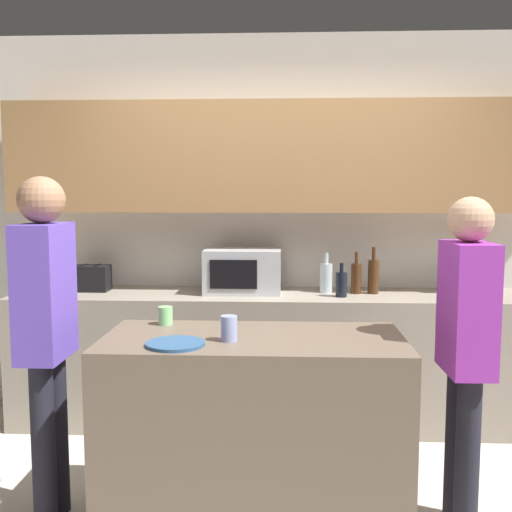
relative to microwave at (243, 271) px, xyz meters
name	(u,v)px	position (x,y,z in m)	size (l,w,h in m)	color
back_wall	(279,199)	(0.24, 0.21, 0.49)	(6.40, 0.40, 2.70)	silver
back_counter	(278,358)	(0.24, -0.06, -0.60)	(3.60, 0.62, 0.90)	gray
kitchen_island	(253,432)	(0.14, -1.36, -0.59)	(1.40, 0.67, 0.92)	brown
microwave	(243,271)	(0.00, 0.00, 0.00)	(0.52, 0.39, 0.30)	#B7BABC
toaster	(90,278)	(-1.07, 0.00, -0.06)	(0.26, 0.16, 0.18)	black
potted_plant	(463,265)	(1.50, 0.00, 0.05)	(0.14, 0.14, 0.40)	silver
bottle_0	(326,277)	(0.57, 0.02, -0.04)	(0.09, 0.09, 0.28)	silver
bottle_1	(341,284)	(0.66, -0.16, -0.06)	(0.07, 0.07, 0.23)	black
bottle_2	(356,278)	(0.78, -0.02, -0.04)	(0.07, 0.07, 0.28)	#472814
bottle_3	(373,276)	(0.89, -0.01, -0.03)	(0.07, 0.07, 0.32)	#472814
plate_on_island	(175,344)	(-0.19, -1.54, -0.12)	(0.26, 0.26, 0.01)	#2D5684
cup_0	(165,316)	(-0.31, -1.13, -0.08)	(0.07, 0.07, 0.09)	#8CDB89
cup_1	(229,328)	(0.04, -1.44, -0.07)	(0.08, 0.08, 0.11)	#93A1D3
person_left	(466,337)	(1.12, -1.34, -0.12)	(0.21, 0.34, 1.57)	black
person_center	(46,320)	(-0.84, -1.36, -0.06)	(0.22, 0.34, 1.66)	black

